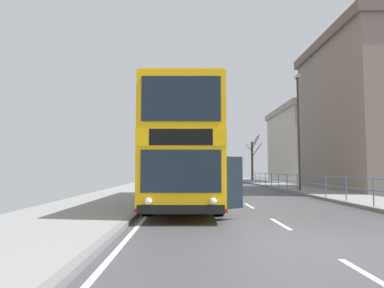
# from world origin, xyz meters

# --- Properties ---
(ground) EXTENTS (15.80, 140.00, 0.20)m
(ground) POSITION_xyz_m (-0.72, -0.00, 0.04)
(ground) COLOR #45454A
(double_decker_bus_main) EXTENTS (3.21, 11.35, 4.40)m
(double_decker_bus_main) POSITION_xyz_m (-2.70, 7.80, 2.31)
(double_decker_bus_main) COLOR #F4B20F
(double_decker_bus_main) RESTS_ON ground
(pedestrian_railing_far_kerb) EXTENTS (0.05, 33.49, 1.09)m
(pedestrian_railing_far_kerb) POSITION_xyz_m (4.45, 13.63, 0.88)
(pedestrian_railing_far_kerb) COLOR #386BA8
(pedestrian_railing_far_kerb) RESTS_ON ground
(street_lamp_far_side) EXTENTS (0.28, 0.60, 7.94)m
(street_lamp_far_side) POSITION_xyz_m (5.05, 16.08, 4.72)
(street_lamp_far_side) COLOR #38383D
(street_lamp_far_side) RESTS_ON ground
(bare_tree_far_00) EXTENTS (2.11, 1.03, 6.11)m
(bare_tree_far_00) POSITION_xyz_m (6.21, 38.63, 2.99)
(bare_tree_far_00) COLOR #4C3D2D
(bare_tree_far_00) RESTS_ON ground
(background_building_01) EXTENTS (12.86, 12.94, 9.12)m
(background_building_01) POSITION_xyz_m (14.97, 34.65, 4.59)
(background_building_01) COLOR #B2A899
(background_building_01) RESTS_ON ground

